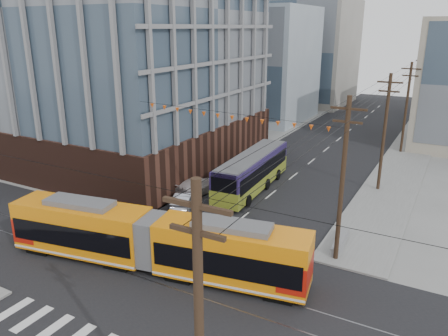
{
  "coord_description": "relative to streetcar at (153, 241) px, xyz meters",
  "views": [
    {
      "loc": [
        14.46,
        -15.27,
        14.84
      ],
      "look_at": [
        0.12,
        10.75,
        5.23
      ],
      "focal_mm": 35.0,
      "sensor_mm": 36.0,
      "label": 1
    }
  ],
  "objects": [
    {
      "name": "bg_bldg_nw_far",
      "position": [
        -12.46,
        67.64,
        8.08
      ],
      "size": [
        16.0,
        18.0,
        20.0
      ],
      "primitive_type": "cube",
      "color": "gray",
      "rests_on": "ground"
    },
    {
      "name": "streetcar",
      "position": [
        0.0,
        0.0,
        0.0
      ],
      "size": [
        20.14,
        6.11,
        3.84
      ],
      "primitive_type": null,
      "rotation": [
        0.0,
        0.0,
        0.17
      ],
      "color": "orange",
      "rests_on": "ground"
    },
    {
      "name": "utility_pole_far",
      "position": [
        10.04,
        51.64,
        3.58
      ],
      "size": [
        0.3,
        0.3,
        11.0
      ],
      "primitive_type": "cylinder",
      "color": "black",
      "rests_on": "ground"
    },
    {
      "name": "parked_car_silver",
      "position": [
        -3.85,
        9.47,
        -1.22
      ],
      "size": [
        2.66,
        4.49,
        1.4
      ],
      "primitive_type": "imported",
      "rotation": [
        0.0,
        0.0,
        3.44
      ],
      "color": "#A2A5B0",
      "rests_on": "ground"
    },
    {
      "name": "ground",
      "position": [
        1.54,
        -4.36,
        -1.92
      ],
      "size": [
        160.0,
        160.0,
        0.0
      ],
      "primitive_type": "plane",
      "color": "slate"
    },
    {
      "name": "office_building",
      "position": [
        -20.46,
        18.64,
        12.38
      ],
      "size": [
        30.0,
        25.0,
        28.6
      ],
      "primitive_type": "cube",
      "color": "#381E16",
      "rests_on": "ground"
    },
    {
      "name": "parked_car_grey",
      "position": [
        -3.79,
        22.07,
        -1.27
      ],
      "size": [
        2.38,
        4.76,
        1.3
      ],
      "primitive_type": "imported",
      "rotation": [
        0.0,
        0.0,
        3.09
      ],
      "color": "#4E5156",
      "rests_on": "ground"
    },
    {
      "name": "city_bus",
      "position": [
        -0.66,
        16.16,
        -0.14
      ],
      "size": [
        3.42,
        12.71,
        3.56
      ],
      "primitive_type": null,
      "rotation": [
        0.0,
        0.0,
        0.06
      ],
      "color": "#291C4E",
      "rests_on": "ground"
    },
    {
      "name": "jersey_barrier",
      "position": [
        9.84,
        8.49,
        -1.55
      ],
      "size": [
        1.0,
        3.75,
        0.74
      ],
      "primitive_type": "cube",
      "rotation": [
        0.0,
        0.0,
        0.05
      ],
      "color": "#585964",
      "rests_on": "ground"
    },
    {
      "name": "parked_car_white",
      "position": [
        -4.54,
        12.63,
        -1.16
      ],
      "size": [
        2.84,
        5.49,
        1.52
      ],
      "primitive_type": "imported",
      "rotation": [
        0.0,
        0.0,
        3.0
      ],
      "color": "silver",
      "rests_on": "ground"
    },
    {
      "name": "bg_bldg_nw_near",
      "position": [
        -15.46,
        47.64,
        7.08
      ],
      "size": [
        18.0,
        16.0,
        18.0
      ],
      "primitive_type": "cube",
      "color": "#8C99A5",
      "rests_on": "ground"
    }
  ]
}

